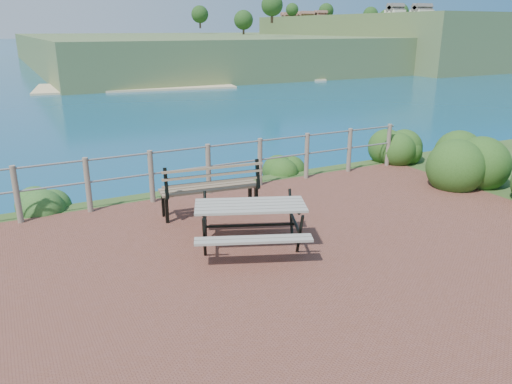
# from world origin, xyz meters

# --- Properties ---
(ground) EXTENTS (10.00, 7.00, 0.12)m
(ground) POSITION_xyz_m (0.00, 0.00, 0.00)
(ground) COLOR brown
(ground) RESTS_ON ground
(safety_railing) EXTENTS (9.40, 0.10, 1.00)m
(safety_railing) POSITION_xyz_m (0.00, 3.35, 0.57)
(safety_railing) COLOR #6B5B4C
(safety_railing) RESTS_ON ground
(distant_bay) EXTENTS (290.00, 232.36, 24.00)m
(distant_bay) POSITION_xyz_m (173.07, 202.61, -1.52)
(distant_bay) COLOR #3B5B2D
(distant_bay) RESTS_ON ground
(picnic_table) EXTENTS (1.75, 1.32, 0.68)m
(picnic_table) POSITION_xyz_m (-0.43, 0.66, 0.44)
(picnic_table) COLOR gray
(picnic_table) RESTS_ON ground
(park_bench) EXTENTS (1.78, 0.64, 0.98)m
(park_bench) POSITION_xyz_m (-0.42, 2.26, 0.65)
(park_bench) COLOR brown
(park_bench) RESTS_ON ground
(shrub_right_front) EXTENTS (1.64, 1.64, 2.32)m
(shrub_right_front) POSITION_xyz_m (5.21, 1.79, 0.00)
(shrub_right_front) COLOR #204214
(shrub_right_front) RESTS_ON ground
(shrub_right_edge) EXTENTS (1.05, 1.05, 1.50)m
(shrub_right_edge) POSITION_xyz_m (5.05, 3.61, 0.00)
(shrub_right_edge) COLOR #204214
(shrub_right_edge) RESTS_ON ground
(shrub_lip_west) EXTENTS (0.86, 0.86, 0.63)m
(shrub_lip_west) POSITION_xyz_m (-3.05, 4.04, 0.00)
(shrub_lip_west) COLOR #1F531F
(shrub_lip_west) RESTS_ON ground
(shrub_lip_east) EXTENTS (0.77, 0.77, 0.50)m
(shrub_lip_east) POSITION_xyz_m (2.34, 4.02, 0.00)
(shrub_lip_east) COLOR #204214
(shrub_lip_east) RESTS_ON ground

